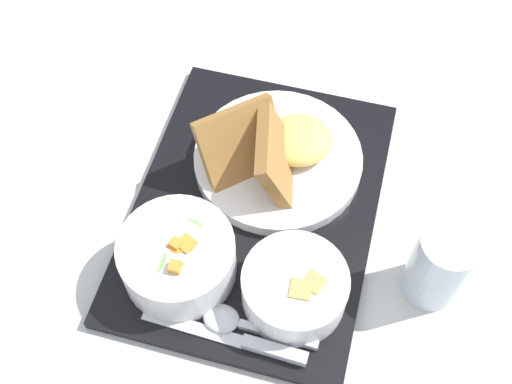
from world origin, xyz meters
name	(u,v)px	position (x,y,z in m)	size (l,w,h in m)	color
ground_plane	(256,210)	(0.00, 0.00, 0.00)	(4.00, 4.00, 0.00)	silver
serving_tray	(256,208)	(0.00, 0.00, 0.01)	(0.41, 0.31, 0.01)	black
bowl_salad	(178,256)	(-0.10, 0.07, 0.05)	(0.13, 0.13, 0.07)	white
bowl_soup	(295,286)	(-0.11, -0.07, 0.05)	(0.12, 0.12, 0.05)	white
plate_main	(277,155)	(0.06, -0.01, 0.04)	(0.22, 0.22, 0.10)	white
knife	(251,344)	(-0.18, -0.03, 0.02)	(0.03, 0.19, 0.01)	silver
spoon	(240,324)	(-0.16, -0.01, 0.02)	(0.04, 0.13, 0.01)	silver
glass_water	(438,268)	(-0.06, -0.22, 0.05)	(0.07, 0.07, 0.11)	silver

